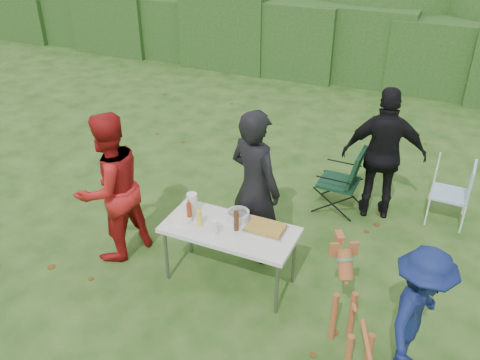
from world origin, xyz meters
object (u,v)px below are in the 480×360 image
at_px(ketchup_bottle, 189,212).
at_px(dog, 352,320).
at_px(folding_table, 230,232).
at_px(beer_bottle, 236,221).
at_px(lawn_chair, 450,192).
at_px(person_cook, 255,187).
at_px(person_red_jacket, 110,188).
at_px(person_black_puffy, 384,155).
at_px(child, 418,316).
at_px(paper_towel_roll, 192,204).
at_px(mustard_bottle, 199,218).
at_px(camping_chair, 339,179).

bearing_deg(ketchup_bottle, dog, -14.51).
bearing_deg(folding_table, beer_bottle, 3.87).
relative_size(dog, lawn_chair, 1.18).
xyz_separation_m(person_cook, lawn_chair, (2.12, 1.79, -0.52)).
bearing_deg(person_red_jacket, person_black_puffy, 145.44).
bearing_deg(person_black_puffy, child, 93.36).
bearing_deg(person_cook, person_black_puffy, -108.11).
height_order(dog, paper_towel_roll, dog).
bearing_deg(child, dog, 108.52).
relative_size(person_black_puffy, dog, 1.76).
relative_size(mustard_bottle, paper_towel_roll, 0.77).
relative_size(person_cook, child, 1.37).
bearing_deg(mustard_bottle, paper_towel_roll, 135.64).
bearing_deg(dog, person_cook, 23.36).
bearing_deg(lawn_chair, person_red_jacket, 35.62).
xyz_separation_m(camping_chair, ketchup_bottle, (-1.21, -2.08, 0.37)).
relative_size(person_black_puffy, ketchup_bottle, 8.50).
relative_size(dog, ketchup_bottle, 4.83).
bearing_deg(paper_towel_roll, lawn_chair, 39.94).
xyz_separation_m(camping_chair, paper_towel_roll, (-1.25, -1.94, 0.39)).
relative_size(person_black_puffy, lawn_chair, 2.07).
xyz_separation_m(person_cook, paper_towel_roll, (-0.58, -0.47, -0.10)).
relative_size(person_cook, mustard_bottle, 9.74).
distance_m(person_black_puffy, child, 2.73).
distance_m(mustard_bottle, ketchup_bottle, 0.16).
distance_m(child, mustard_bottle, 2.45).
distance_m(child, beer_bottle, 2.07).
bearing_deg(lawn_chair, ketchup_bottle, 44.00).
bearing_deg(mustard_bottle, dog, -14.24).
bearing_deg(mustard_bottle, child, -9.19).
height_order(dog, mustard_bottle, dog).
bearing_deg(folding_table, person_black_puffy, 58.95).
bearing_deg(folding_table, person_cook, 84.22).
bearing_deg(person_black_puffy, person_red_jacket, 24.41).
distance_m(camping_chair, beer_bottle, 2.17).
xyz_separation_m(child, paper_towel_roll, (-2.61, 0.58, 0.16)).
height_order(person_black_puffy, lawn_chair, person_black_puffy).
bearing_deg(lawn_chair, person_cook, 42.10).
distance_m(person_red_jacket, beer_bottle, 1.60).
bearing_deg(folding_table, dog, -20.07).
bearing_deg(camping_chair, dog, 108.59).
xyz_separation_m(dog, mustard_bottle, (-1.87, 0.47, 0.34)).
distance_m(camping_chair, paper_towel_roll, 2.34).
xyz_separation_m(lawn_chair, paper_towel_roll, (-2.70, -2.26, 0.42)).
relative_size(child, dog, 1.34).
bearing_deg(camping_chair, beer_bottle, 73.52).
bearing_deg(person_cook, mustard_bottle, 79.93).
bearing_deg(person_black_puffy, mustard_bottle, 39.98).
height_order(ketchup_bottle, beer_bottle, beer_bottle).
height_order(person_red_jacket, mustard_bottle, person_red_jacket).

